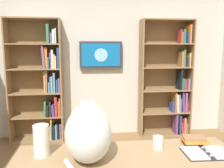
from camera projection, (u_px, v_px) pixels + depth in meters
The scene contains 9 objects.
wall_back at pixel (102, 58), 3.98m from camera, with size 4.52×0.06×2.70m, color beige.
bookshelf_left at pixel (171, 82), 4.01m from camera, with size 0.89×0.28×1.99m.
bookshelf_right at pixel (43, 82), 3.75m from camera, with size 0.85×0.28×1.98m.
wall_mounted_tv at pixel (101, 55), 3.88m from camera, with size 0.71×0.07×0.45m.
cat at pixel (88, 130), 1.60m from camera, with size 0.32×0.57×0.40m.
open_binder at pixel (207, 153), 1.68m from camera, with size 0.34×0.23×0.02m.
paper_towel_roll at pixel (41, 140), 1.64m from camera, with size 0.11×0.11×0.23m, color white.
coffee_mug at pixel (158, 142), 1.76m from camera, with size 0.08×0.08×0.10m, color white.
desk_book_stack at pixel (194, 140), 1.84m from camera, with size 0.20×0.15×0.07m.
Camera 1 is at (0.29, 1.76, 1.50)m, focal length 36.94 mm.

